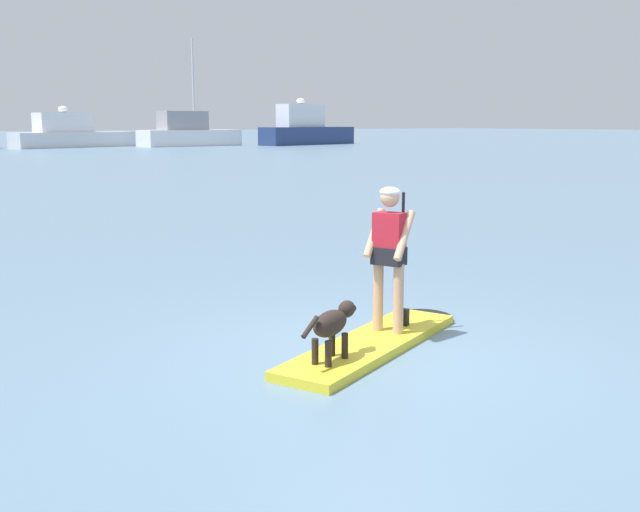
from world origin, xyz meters
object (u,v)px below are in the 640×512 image
Objects in this scene: dog at (333,324)px; moored_boat_starboard at (71,134)px; paddleboard at (380,340)px; person_paddler at (390,249)px; moored_boat_far_port at (188,133)px; moored_boat_port at (306,130)px.

dog is 70.55m from moored_boat_starboard.
person_paddler is at bearing 23.61° from paddleboard.
moored_boat_far_port reaches higher than person_paddler.
moored_boat_port is (23.56, -5.45, 0.36)m from moored_boat_starboard.
moored_boat_far_port is (11.06, -2.61, 0.09)m from moored_boat_starboard.
person_paddler is 70.75m from moored_boat_far_port.
moored_boat_port is at bearing 57.46° from person_paddler.
moored_boat_starboard is at bearing 76.39° from paddleboard.
person_paddler is 74.04m from moored_boat_port.
paddleboard is 0.31× the size of moored_boat_far_port.
dog is 0.08× the size of moored_boat_starboard.
paddleboard is 3.45× the size of dog.
moored_boat_starboard is 11.37m from moored_boat_far_port.
moored_boat_far_port reaches higher than paddleboard.
dog is 71.66m from moored_boat_far_port.
moored_boat_port is at bearing -13.04° from moored_boat_starboard.
person_paddler is 0.16× the size of moored_boat_far_port.
moored_boat_starboard is at bearing 166.75° from moored_boat_far_port.
paddleboard is at bearing 23.61° from dog.
moored_boat_starboard is at bearing 75.71° from dog.
person_paddler reaches higher than dog.
person_paddler is 0.13× the size of moored_boat_port.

